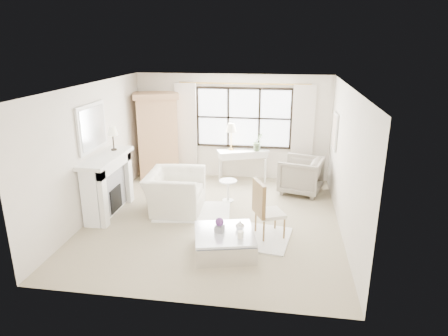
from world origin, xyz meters
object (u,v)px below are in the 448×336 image
(console_table, at_px, (243,165))
(club_armchair, at_px, (175,191))
(armoire, at_px, (157,135))
(coffee_table, at_px, (224,243))

(console_table, relative_size, club_armchair, 1.06)
(armoire, xyz_separation_m, club_armchair, (1.00, -2.03, -0.72))
(armoire, relative_size, coffee_table, 1.86)
(console_table, xyz_separation_m, club_armchair, (-1.22, -2.17, 0.02))
(coffee_table, bearing_deg, club_armchair, 115.38)
(armoire, height_order, coffee_table, armoire)
(console_table, height_order, coffee_table, console_table)
(club_armchair, bearing_deg, armoire, 23.79)
(club_armchair, bearing_deg, console_table, -31.95)
(armoire, relative_size, club_armchair, 1.73)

